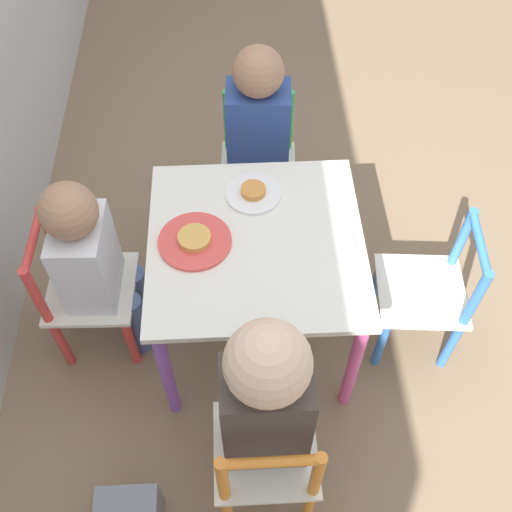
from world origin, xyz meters
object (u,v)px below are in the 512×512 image
Objects in this scene: chair_red at (84,291)px; plate_right at (253,193)px; chair_orange at (267,461)px; plate_back at (195,240)px; kids_table at (256,256)px; chair_green at (258,166)px; child_back at (93,259)px; child_right at (258,136)px; child_left at (267,401)px; chair_blue at (428,293)px.

plate_right reaches higher than chair_red.
plate_right is at bearing -90.05° from chair_orange.
plate_back and plate_right have the same top height.
kids_table is 0.54m from chair_orange.
plate_back is at bearing -107.30° from chair_green.
child_back is (0.01, 0.46, -0.00)m from kids_table.
child_right reaches higher than plate_right.
plate_right is (0.16, -0.16, -0.00)m from plate_back.
chair_green is at bearing -45.93° from chair_red.
chair_green is (0.52, -0.03, -0.17)m from kids_table.
chair_orange is at bearing -87.99° from child_right.
chair_red is 0.43m from plate_back.
chair_red is 0.17m from child_back.
child_right is (0.98, -0.03, 0.20)m from chair_orange.
child_left is at bearing -179.77° from kids_table.
chair_green is (0.50, -0.55, 0.00)m from chair_red.
chair_green is 3.19× the size of plate_right.
child_right is at bearing -90.00° from chair_green.
child_back is 0.66m from child_left.
chair_orange is (-1.04, 0.03, 0.00)m from chair_green.
chair_red and chair_green have the same top height.
chair_green is at bearing -91.90° from chair_orange.
child_left is at bearing -88.22° from chair_green.
plate_right reaches higher than chair_orange.
chair_green is 0.43m from plate_right.
child_back is 0.88× the size of child_left.
kids_table is 0.54m from chair_red.
chair_blue is (0.48, -0.51, 0.00)m from chair_orange.
chair_red is at bearing -137.48° from child_right.
chair_orange is 0.72m from child_back.
child_left is at bearing -179.83° from plate_right.
child_back is at bearing -130.52° from chair_green.
chair_red is 0.59m from plate_right.
plate_right reaches higher than chair_blue.
child_right is at bearing -91.89° from child_left.
child_left is (-0.98, 0.03, 0.23)m from chair_green.
plate_right reaches higher than chair_green.
chair_blue is 3.19× the size of plate_right.
chair_blue is at bearing -45.58° from chair_green.
chair_red is 0.67× the size of child_right.
chair_orange and chair_blue have the same top height.
child_back reaches higher than chair_red.
kids_table is 0.46m from child_back.
plate_right is (0.15, -0.52, 0.25)m from chair_red.
kids_table is 0.78× the size of child_right.
kids_table is 0.54m from chair_blue.
chair_orange is 0.24m from child_left.
plate_back is 0.23m from plate_right.
child_left reaches higher than plate_back.
plate_back is at bearing 90.00° from kids_table.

